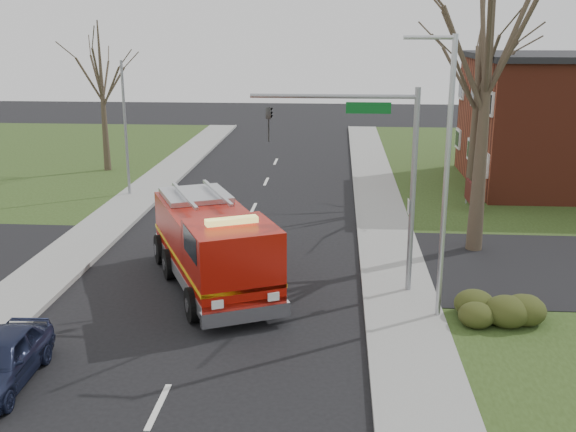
{
  "coord_description": "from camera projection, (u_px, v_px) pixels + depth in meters",
  "views": [
    {
      "loc": [
        4.06,
        -19.69,
        8.55
      ],
      "look_at": [
        2.33,
        3.64,
        2.0
      ],
      "focal_mm": 42.0,
      "sensor_mm": 36.0,
      "label": 1
    }
  ],
  "objects": [
    {
      "name": "streetlight_pole",
      "position": [
        444.0,
        173.0,
        19.29
      ],
      "size": [
        1.48,
        0.16,
        8.4
      ],
      "color": "#B7BABF",
      "rests_on": "ground"
    },
    {
      "name": "utility_pole_far",
      "position": [
        126.0,
        130.0,
        34.49
      ],
      "size": [
        0.14,
        0.14,
        7.0
      ],
      "primitive_type": "cylinder",
      "color": "gray",
      "rests_on": "ground"
    },
    {
      "name": "health_center_sign",
      "position": [
        470.0,
        192.0,
        32.52
      ],
      "size": [
        0.12,
        2.0,
        1.4
      ],
      "color": "#451210",
      "rests_on": "ground"
    },
    {
      "name": "fire_engine",
      "position": [
        213.0,
        248.0,
        22.65
      ],
      "size": [
        5.55,
        8.08,
        3.1
      ],
      "rotation": [
        0.0,
        0.0,
        0.43
      ],
      "color": "#9D1007",
      "rests_on": "ground"
    },
    {
      "name": "bare_tree_near",
      "position": [
        488.0,
        60.0,
        24.59
      ],
      "size": [
        6.0,
        6.0,
        12.0
      ],
      "color": "#34281E",
      "rests_on": "ground"
    },
    {
      "name": "sidewalk_left",
      "position": [
        19.0,
        298.0,
        21.92
      ],
      "size": [
        2.4,
        80.0,
        0.15
      ],
      "primitive_type": "cube",
      "color": "gray",
      "rests_on": "ground"
    },
    {
      "name": "parked_car_maroon",
      "position": [
        0.0,
        360.0,
        16.58
      ],
      "size": [
        1.72,
        3.95,
        1.33
      ],
      "primitive_type": "imported",
      "rotation": [
        0.0,
        0.0,
        0.04
      ],
      "color": "#191E37",
      "rests_on": "ground"
    },
    {
      "name": "hedge_corner",
      "position": [
        503.0,
        310.0,
        19.74
      ],
      "size": [
        2.8,
        2.0,
        0.9
      ],
      "primitive_type": "ellipsoid",
      "color": "#2F3714",
      "rests_on": "lawn_right"
    },
    {
      "name": "ground",
      "position": [
        207.0,
        305.0,
        21.5
      ],
      "size": [
        120.0,
        120.0,
        0.0
      ],
      "primitive_type": "plane",
      "color": "black",
      "rests_on": "ground"
    },
    {
      "name": "traffic_signal_mast",
      "position": [
        374.0,
        154.0,
        21.3
      ],
      "size": [
        5.29,
        0.18,
        6.8
      ],
      "color": "gray",
      "rests_on": "ground"
    },
    {
      "name": "bare_tree_far",
      "position": [
        479.0,
        71.0,
        33.37
      ],
      "size": [
        5.25,
        5.25,
        10.5
      ],
      "color": "#34281E",
      "rests_on": "ground"
    },
    {
      "name": "bare_tree_left",
      "position": [
        101.0,
        80.0,
        39.92
      ],
      "size": [
        4.5,
        4.5,
        9.0
      ],
      "color": "#34281E",
      "rests_on": "ground"
    },
    {
      "name": "sidewalk_right",
      "position": [
        403.0,
        309.0,
        21.04
      ],
      "size": [
        2.4,
        80.0,
        0.15
      ],
      "primitive_type": "cube",
      "color": "gray",
      "rests_on": "ground"
    }
  ]
}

